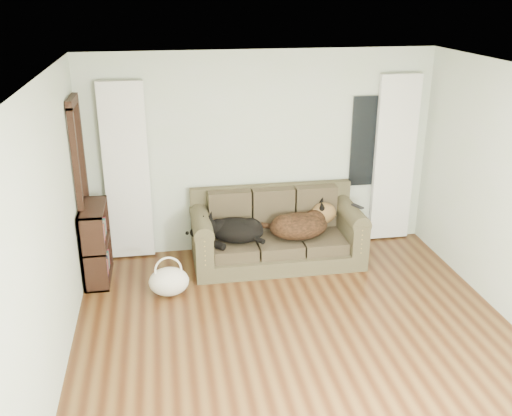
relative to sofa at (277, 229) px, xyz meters
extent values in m
plane|color=#3F200F|center=(-0.12, -1.97, -0.45)|extent=(5.00, 5.00, 0.00)
plane|color=white|center=(-0.12, -1.97, 2.15)|extent=(5.00, 5.00, 0.00)
cube|color=#B4C9A5|center=(-0.12, 0.53, 0.85)|extent=(4.50, 0.04, 2.60)
cube|color=#B4C9A5|center=(-2.37, -1.97, 0.85)|extent=(0.04, 5.00, 2.60)
cube|color=white|center=(-1.82, 0.45, 0.70)|extent=(0.55, 0.08, 2.25)
cube|color=white|center=(1.68, 0.45, 0.70)|extent=(0.55, 0.08, 2.25)
cube|color=black|center=(1.33, 0.50, 0.95)|extent=(0.50, 0.03, 1.20)
cube|color=black|center=(-2.32, 0.07, 0.60)|extent=(0.07, 0.60, 2.10)
cube|color=#443F29|center=(0.00, 0.00, 0.00)|extent=(2.12, 0.91, 0.87)
ellipsoid|color=black|center=(-0.57, -0.04, 0.03)|extent=(0.82, 0.70, 0.29)
ellipsoid|color=black|center=(0.30, -0.05, 0.04)|extent=(0.81, 0.60, 0.34)
cube|color=black|center=(1.01, -0.10, 0.28)|extent=(0.14, 0.21, 0.02)
ellipsoid|color=silver|center=(-1.39, -0.63, -0.29)|extent=(0.53, 0.46, 0.33)
cube|color=black|center=(-2.21, -0.09, 0.05)|extent=(0.36, 0.77, 0.93)
camera|label=1|loc=(-1.37, -6.46, 2.85)|focal=40.00mm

